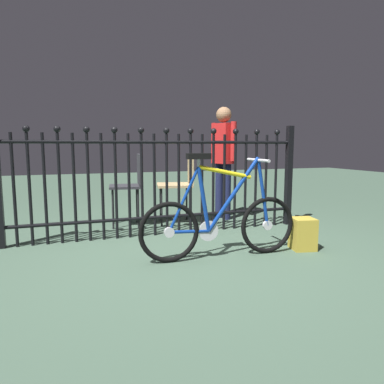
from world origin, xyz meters
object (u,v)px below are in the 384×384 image
Objects in this scene: bicycle at (220,221)px; display_crate at (303,234)px; chair_tan at (181,181)px; person_visitor at (223,154)px; chair_charcoal at (131,182)px.

bicycle is 0.87m from display_crate.
chair_tan is 0.57× the size of person_visitor.
bicycle is 1.64× the size of chair_charcoal.
display_crate is at bearing -63.45° from chair_tan.
chair_charcoal is (-0.53, 1.53, 0.22)m from bicycle.
chair_charcoal is at bearing 175.48° from chair_tan.
display_crate is at bearing -85.39° from person_visitor.
chair_tan is 1.73m from display_crate.
chair_charcoal is 2.92× the size of display_crate.
display_crate is (0.85, -0.03, -0.18)m from bicycle.
chair_charcoal is at bearing 108.99° from bicycle.
person_visitor is at bearing 94.61° from display_crate.
chair_tan is at bearing -4.52° from chair_charcoal.
bicycle is 4.79× the size of display_crate.
chair_tan is (0.10, 1.48, 0.21)m from bicycle.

